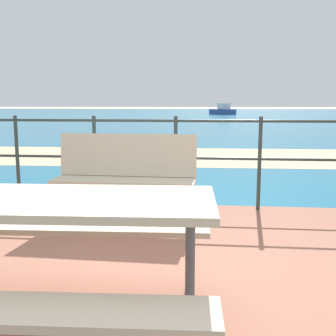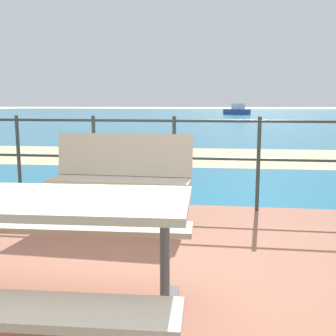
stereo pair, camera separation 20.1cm
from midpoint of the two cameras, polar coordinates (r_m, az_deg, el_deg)
The scene contains 8 objects.
ground_plane at distance 2.75m, azimuth -3.60°, elevation -19.51°, with size 240.00×240.00×0.00m, color beige.
patio_paving at distance 2.74m, azimuth -3.61°, elevation -18.96°, with size 6.40×5.20×0.06m, color #935B47.
sea_water at distance 42.39m, azimuth 7.30°, elevation 7.24°, with size 90.00×90.00×0.01m, color #196B8E.
beach_strip at distance 10.09m, azimuth 5.05°, elevation 1.59°, with size 54.00×3.58×0.01m, color tan.
picnic_table at distance 2.24m, azimuth -17.90°, elevation -8.47°, with size 1.83×1.40×0.79m.
park_bench at distance 4.27m, azimuth -5.10°, elevation -0.25°, with size 1.46×0.46×0.94m.
railing_fence at distance 4.87m, azimuth 2.04°, elevation 2.19°, with size 5.94×0.04×1.10m.
boat_mid at distance 46.50m, azimuth 9.62°, elevation 7.87°, with size 3.00×3.17×1.22m.
Camera 2 is at (0.59, -2.35, 1.32)m, focal length 43.88 mm.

